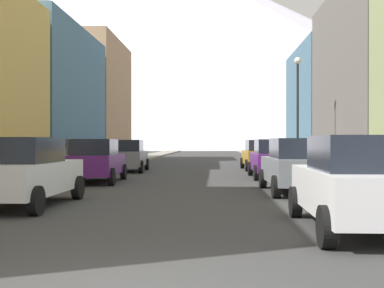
{
  "coord_description": "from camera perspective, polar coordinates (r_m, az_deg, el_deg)",
  "views": [
    {
      "loc": [
        1.13,
        -5.09,
        1.66
      ],
      "look_at": [
        -0.83,
        37.37,
        1.49
      ],
      "focal_mm": 47.34,
      "sensor_mm": 36.0,
      "label": 1
    }
  ],
  "objects": [
    {
      "name": "car_right_1",
      "position": [
        16.84,
        11.78,
        -2.37
      ],
      "size": [
        2.16,
        4.44,
        1.78
      ],
      "color": "slate",
      "rests_on": "ground"
    },
    {
      "name": "streetlamp_right",
      "position": [
        26.57,
        11.82,
        5.24
      ],
      "size": [
        0.36,
        0.36,
        5.86
      ],
      "color": "black",
      "rests_on": "sidewalk_right"
    },
    {
      "name": "potted_plant_1",
      "position": [
        26.35,
        -15.34,
        -2.17
      ],
      "size": [
        0.56,
        0.56,
        0.88
      ],
      "color": "gray",
      "rests_on": "sidewalk_left"
    },
    {
      "name": "car_right_2",
      "position": [
        23.55,
        9.16,
        -1.63
      ],
      "size": [
        2.11,
        4.42,
        1.78
      ],
      "color": "#591E72",
      "rests_on": "ground"
    },
    {
      "name": "car_right_3",
      "position": [
        30.35,
        7.69,
        -1.21
      ],
      "size": [
        2.19,
        4.46,
        1.78
      ],
      "color": "#B28419",
      "rests_on": "ground"
    },
    {
      "name": "sidewalk_right",
      "position": [
        40.45,
        9.92,
        -2.02
      ],
      "size": [
        2.5,
        100.0,
        0.15
      ],
      "primitive_type": "cube",
      "color": "gray",
      "rests_on": "ground"
    },
    {
      "name": "pedestrian_0",
      "position": [
        26.41,
        -13.59,
        -1.35
      ],
      "size": [
        0.36,
        0.36,
        1.7
      ],
      "color": "brown",
      "rests_on": "sidewalk_left"
    },
    {
      "name": "storefront_left_3",
      "position": [
        47.62,
        -13.19,
        4.57
      ],
      "size": [
        8.94,
        12.01,
        10.88
      ],
      "color": "tan",
      "rests_on": "ground"
    },
    {
      "name": "car_right_0",
      "position": [
        9.93,
        18.28,
        -4.19
      ],
      "size": [
        2.1,
        4.42,
        1.78
      ],
      "color": "silver",
      "rests_on": "ground"
    },
    {
      "name": "pedestrian_1",
      "position": [
        21.07,
        -17.87,
        -1.69
      ],
      "size": [
        0.36,
        0.36,
        1.75
      ],
      "color": "maroon",
      "rests_on": "sidewalk_left"
    },
    {
      "name": "potted_plant_0",
      "position": [
        20.26,
        19.5,
        -2.59
      ],
      "size": [
        0.64,
        0.64,
        1.0
      ],
      "color": "#4C4C51",
      "rests_on": "sidewalk_right"
    },
    {
      "name": "sidewalk_left",
      "position": [
        40.8,
        -7.79,
        -2.0
      ],
      "size": [
        2.5,
        100.0,
        0.15
      ],
      "primitive_type": "cube",
      "color": "gray",
      "rests_on": "ground"
    },
    {
      "name": "car_left_0",
      "position": [
        13.72,
        -18.44,
        -2.97
      ],
      "size": [
        2.12,
        4.43,
        1.78
      ],
      "color": "silver",
      "rests_on": "ground"
    },
    {
      "name": "storefront_right_3",
      "position": [
        41.34,
        17.52,
        3.94
      ],
      "size": [
        8.74,
        11.95,
        9.0
      ],
      "color": "slate",
      "rests_on": "ground"
    },
    {
      "name": "car_left_1",
      "position": [
        21.16,
        -10.83,
        -1.84
      ],
      "size": [
        2.22,
        4.47,
        1.78
      ],
      "color": "#591E72",
      "rests_on": "ground"
    },
    {
      "name": "storefront_left_2",
      "position": [
        35.07,
        -17.47,
        4.72
      ],
      "size": [
        7.08,
        12.96,
        9.14
      ],
      "color": "slate",
      "rests_on": "ground"
    },
    {
      "name": "car_left_2",
      "position": [
        28.65,
        -7.27,
        -1.3
      ],
      "size": [
        2.23,
        4.47,
        1.78
      ],
      "color": "slate",
      "rests_on": "ground"
    },
    {
      "name": "mountain_backdrop",
      "position": [
        270.94,
        -3.05,
        10.74
      ],
      "size": [
        349.19,
        349.19,
        102.11
      ],
      "primitive_type": "cone",
      "color": "silver",
      "rests_on": "ground"
    }
  ]
}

